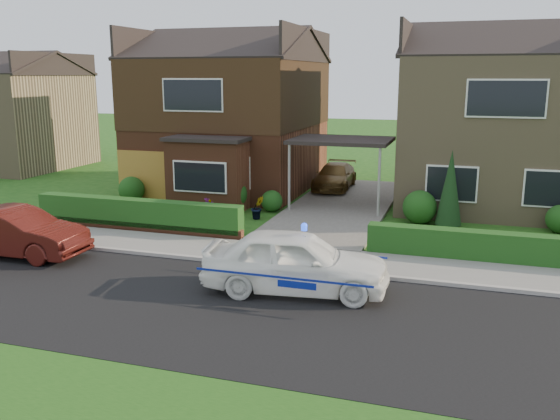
% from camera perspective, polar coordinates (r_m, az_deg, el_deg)
% --- Properties ---
extents(ground, '(120.00, 120.00, 0.00)m').
position_cam_1_polar(ground, '(13.55, -4.02, -9.60)').
color(ground, '#194913').
rests_on(ground, ground).
extents(road, '(60.00, 6.00, 0.02)m').
position_cam_1_polar(road, '(13.55, -4.02, -9.60)').
color(road, black).
rests_on(road, ground).
extents(kerb, '(60.00, 0.16, 0.12)m').
position_cam_1_polar(kerb, '(16.22, -0.05, -5.50)').
color(kerb, '#9E9993').
rests_on(kerb, ground).
extents(sidewalk, '(60.00, 2.00, 0.10)m').
position_cam_1_polar(sidewalk, '(17.18, 1.02, -4.48)').
color(sidewalk, slate).
rests_on(sidewalk, ground).
extents(driveway, '(3.80, 12.00, 0.12)m').
position_cam_1_polar(driveway, '(23.65, 5.80, 0.32)').
color(driveway, '#666059').
rests_on(driveway, ground).
extents(house_left, '(7.50, 9.53, 7.25)m').
position_cam_1_polar(house_left, '(27.61, -4.73, 9.99)').
color(house_left, brown).
rests_on(house_left, ground).
extents(house_right, '(7.50, 8.06, 7.25)m').
position_cam_1_polar(house_right, '(25.68, 20.34, 8.71)').
color(house_right, '#907A58').
rests_on(house_right, ground).
extents(carport_link, '(3.80, 3.00, 2.77)m').
position_cam_1_polar(carport_link, '(23.19, 5.92, 6.57)').
color(carport_link, black).
rests_on(carport_link, ground).
extents(garage_door, '(2.20, 0.10, 2.10)m').
position_cam_1_polar(garage_door, '(25.48, -13.14, 3.22)').
color(garage_door, olive).
rests_on(garage_door, ground).
extents(dwarf_wall, '(7.70, 0.25, 0.36)m').
position_cam_1_polar(dwarf_wall, '(20.51, -13.71, -1.59)').
color(dwarf_wall, brown).
rests_on(dwarf_wall, ground).
extents(hedge_left, '(7.50, 0.55, 0.90)m').
position_cam_1_polar(hedge_left, '(20.68, -13.47, -1.98)').
color(hedge_left, '#133C13').
rests_on(hedge_left, ground).
extents(hedge_right, '(7.50, 0.55, 0.80)m').
position_cam_1_polar(hedge_right, '(17.77, 20.53, -4.89)').
color(hedge_right, '#133C13').
rests_on(hedge_right, ground).
extents(shrub_left_far, '(1.08, 1.08, 1.08)m').
position_cam_1_polar(shrub_left_far, '(25.32, -14.10, 1.93)').
color(shrub_left_far, '#133C13').
rests_on(shrub_left_far, ground).
extents(shrub_left_mid, '(1.32, 1.32, 1.32)m').
position_cam_1_polar(shrub_left_mid, '(23.09, -4.81, 1.55)').
color(shrub_left_mid, '#133C13').
rests_on(shrub_left_mid, ground).
extents(shrub_left_near, '(0.84, 0.84, 0.84)m').
position_cam_1_polar(shrub_left_near, '(22.86, -0.80, 0.87)').
color(shrub_left_near, '#133C13').
rests_on(shrub_left_near, ground).
extents(shrub_right_near, '(1.20, 1.20, 1.20)m').
position_cam_1_polar(shrub_right_near, '(21.56, 13.29, 0.27)').
color(shrub_right_near, '#133C13').
rests_on(shrub_right_near, ground).
extents(conifer_a, '(0.90, 0.90, 2.60)m').
position_cam_1_polar(conifer_a, '(21.18, 16.04, 1.83)').
color(conifer_a, black).
rests_on(conifer_a, ground).
extents(neighbour_left, '(6.50, 7.00, 5.20)m').
position_cam_1_polar(neighbour_left, '(37.12, -24.34, 7.76)').
color(neighbour_left, '#907A58').
rests_on(neighbour_left, ground).
extents(police_car, '(4.14, 4.69, 1.70)m').
position_cam_1_polar(police_car, '(14.35, 1.52, -5.01)').
color(police_car, white).
rests_on(police_car, ground).
extents(driveway_car, '(1.64, 3.87, 1.11)m').
position_cam_1_polar(driveway_car, '(27.10, 5.30, 3.26)').
color(driveway_car, brown).
rests_on(driveway_car, driveway).
extents(street_car, '(1.56, 4.28, 1.40)m').
position_cam_1_polar(street_car, '(18.81, -24.10, -2.03)').
color(street_car, '#46130F').
rests_on(street_car, ground).
extents(potted_plant_a, '(0.52, 0.43, 0.85)m').
position_cam_1_polar(potted_plant_a, '(23.75, -9.80, 1.14)').
color(potted_plant_a, gray).
rests_on(potted_plant_a, ground).
extents(potted_plant_b, '(0.61, 0.59, 0.86)m').
position_cam_1_polar(potted_plant_b, '(21.65, -2.17, 0.20)').
color(potted_plant_b, gray).
rests_on(potted_plant_b, ground).
extents(potted_plant_c, '(0.46, 0.46, 0.80)m').
position_cam_1_polar(potted_plant_c, '(21.66, -6.87, 0.05)').
color(potted_plant_c, gray).
rests_on(potted_plant_c, ground).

